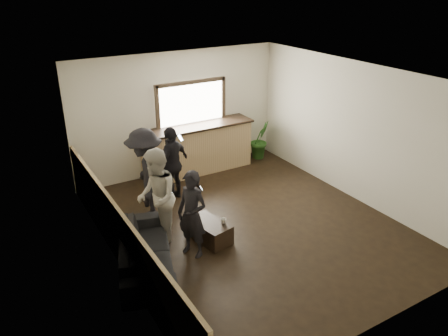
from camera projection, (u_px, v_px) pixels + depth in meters
ground at (250, 225)px, 8.20m from camera, size 5.00×6.00×0.01m
room_shell at (215, 161)px, 7.26m from camera, size 5.01×6.01×2.80m
bar_counter at (197, 146)px, 10.20m from camera, size 2.70×0.68×2.13m
sofa at (145, 251)px, 6.93m from camera, size 1.40×2.18×0.59m
coffee_table at (209, 231)px, 7.68m from camera, size 0.59×0.87×0.36m
cup_a at (198, 220)px, 7.60m from camera, size 0.11×0.11×0.09m
cup_b at (223, 221)px, 7.56m from camera, size 0.13×0.13×0.09m
potted_plant at (260, 140)px, 11.05m from camera, size 0.64×0.57×0.95m
person_a at (192, 214)px, 7.07m from camera, size 0.57×0.65×1.50m
person_b at (157, 197)px, 7.39m from camera, size 0.88×0.99×1.71m
person_c at (146, 176)px, 8.04m from camera, size 1.00×1.32×1.82m
person_d at (173, 164)px, 8.87m from camera, size 0.99×0.78×1.57m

